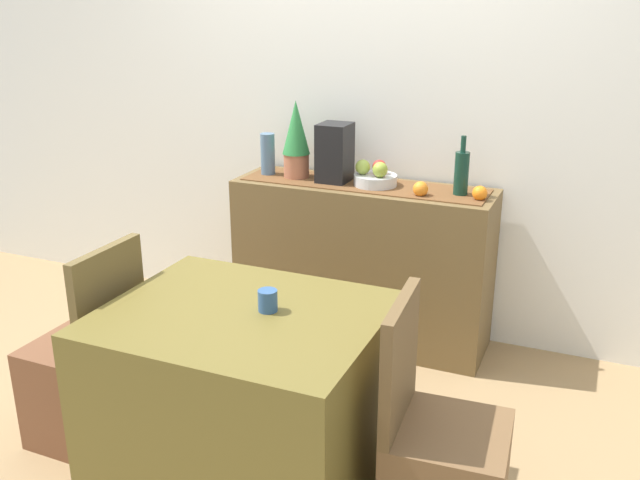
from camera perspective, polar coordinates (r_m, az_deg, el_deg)
ground_plane at (r=3.31m, az=-3.14°, el=-14.46°), size 6.40×6.40×0.02m
room_wall_rear at (r=3.87m, az=4.35°, el=12.16°), size 6.40×0.06×2.70m
sideboard_console at (r=3.84m, az=3.40°, el=-1.89°), size 1.39×0.42×0.88m
table_runner at (r=3.71m, az=3.54°, el=4.53°), size 1.30×0.32×0.01m
fruit_bowl at (r=3.68m, az=4.53°, el=4.89°), size 0.23×0.23×0.06m
apple_front at (r=3.67m, az=3.50°, el=5.95°), size 0.08×0.08×0.08m
apple_left at (r=3.69m, az=4.85°, el=5.96°), size 0.07×0.07×0.07m
apple_center at (r=3.61m, az=4.92°, el=5.72°), size 0.08×0.08×0.08m
wine_bottle at (r=3.55m, az=11.44°, el=5.39°), size 0.07×0.07×0.30m
coffee_maker at (r=3.73m, az=1.21°, el=7.08°), size 0.16×0.18×0.31m
ceramic_vase at (r=3.90m, az=-4.27°, el=6.96°), size 0.08×0.08×0.23m
potted_plant at (r=3.80m, az=-1.96°, el=8.26°), size 0.15×0.15×0.42m
orange_loose_near_bowl at (r=3.51m, az=8.18°, el=4.13°), size 0.08×0.08×0.08m
orange_loose_mid at (r=3.49m, az=12.88°, el=3.73°), size 0.07×0.07×0.07m
dining_table at (r=2.75m, az=-6.10°, el=-12.81°), size 1.01×0.84×0.74m
coffee_cup at (r=2.56m, az=-4.28°, el=-4.93°), size 0.07×0.07×0.08m
chair_near_window at (r=3.21m, az=-18.35°, el=-10.95°), size 0.40×0.40×0.90m
chair_by_corner at (r=2.59m, az=9.85°, el=-18.23°), size 0.43×0.43×0.90m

